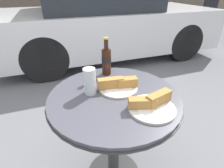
{
  "coord_description": "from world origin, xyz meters",
  "views": [
    {
      "loc": [
        -0.28,
        -0.77,
        1.27
      ],
      "look_at": [
        0.0,
        0.04,
        0.78
      ],
      "focal_mm": 28.0,
      "sensor_mm": 36.0,
      "label": 1
    }
  ],
  "objects_px": {
    "parked_car": "(107,23)",
    "lunch_plate_near": "(118,85)",
    "bistro_table": "(114,118)",
    "cola_bottle_left": "(106,60)",
    "drinking_glass": "(90,82)",
    "lunch_plate_far": "(152,104)",
    "pedestrian": "(211,3)"
  },
  "relations": [
    {
      "from": "lunch_plate_near",
      "to": "lunch_plate_far",
      "type": "height_order",
      "value": "same"
    },
    {
      "from": "cola_bottle_left",
      "to": "lunch_plate_far",
      "type": "xyz_separation_m",
      "value": [
        0.09,
        -0.44,
        -0.08
      ]
    },
    {
      "from": "parked_car",
      "to": "lunch_plate_near",
      "type": "bearing_deg",
      "value": -106.38
    },
    {
      "from": "lunch_plate_near",
      "to": "lunch_plate_far",
      "type": "bearing_deg",
      "value": -68.61
    },
    {
      "from": "lunch_plate_far",
      "to": "parked_car",
      "type": "relative_size",
      "value": 0.06
    },
    {
      "from": "bistro_table",
      "to": "cola_bottle_left",
      "type": "height_order",
      "value": "cola_bottle_left"
    },
    {
      "from": "drinking_glass",
      "to": "parked_car",
      "type": "relative_size",
      "value": 0.04
    },
    {
      "from": "cola_bottle_left",
      "to": "drinking_glass",
      "type": "distance_m",
      "value": 0.26
    },
    {
      "from": "bistro_table",
      "to": "lunch_plate_near",
      "type": "height_order",
      "value": "lunch_plate_near"
    },
    {
      "from": "cola_bottle_left",
      "to": "lunch_plate_near",
      "type": "distance_m",
      "value": 0.22
    },
    {
      "from": "lunch_plate_near",
      "to": "cola_bottle_left",
      "type": "bearing_deg",
      "value": 90.52
    },
    {
      "from": "cola_bottle_left",
      "to": "lunch_plate_near",
      "type": "height_order",
      "value": "cola_bottle_left"
    },
    {
      "from": "drinking_glass",
      "to": "pedestrian",
      "type": "height_order",
      "value": "pedestrian"
    },
    {
      "from": "lunch_plate_far",
      "to": "bistro_table",
      "type": "bearing_deg",
      "value": 127.46
    },
    {
      "from": "pedestrian",
      "to": "lunch_plate_far",
      "type": "bearing_deg",
      "value": -138.73
    },
    {
      "from": "cola_bottle_left",
      "to": "lunch_plate_far",
      "type": "height_order",
      "value": "cola_bottle_left"
    },
    {
      "from": "lunch_plate_near",
      "to": "lunch_plate_far",
      "type": "xyz_separation_m",
      "value": [
        0.09,
        -0.23,
        -0.0
      ]
    },
    {
      "from": "bistro_table",
      "to": "parked_car",
      "type": "height_order",
      "value": "parked_car"
    },
    {
      "from": "drinking_glass",
      "to": "lunch_plate_far",
      "type": "bearing_deg",
      "value": -43.1
    },
    {
      "from": "drinking_glass",
      "to": "parked_car",
      "type": "bearing_deg",
      "value": 70.14
    },
    {
      "from": "lunch_plate_near",
      "to": "pedestrian",
      "type": "xyz_separation_m",
      "value": [
        3.44,
        2.71,
        0.12
      ]
    },
    {
      "from": "cola_bottle_left",
      "to": "lunch_plate_near",
      "type": "xyz_separation_m",
      "value": [
        0.0,
        -0.21,
        -0.07
      ]
    },
    {
      "from": "lunch_plate_near",
      "to": "parked_car",
      "type": "height_order",
      "value": "parked_car"
    },
    {
      "from": "bistro_table",
      "to": "cola_bottle_left",
      "type": "xyz_separation_m",
      "value": [
        0.04,
        0.27,
        0.27
      ]
    },
    {
      "from": "cola_bottle_left",
      "to": "pedestrian",
      "type": "bearing_deg",
      "value": 36.01
    },
    {
      "from": "cola_bottle_left",
      "to": "drinking_glass",
      "type": "height_order",
      "value": "cola_bottle_left"
    },
    {
      "from": "bistro_table",
      "to": "lunch_plate_near",
      "type": "relative_size",
      "value": 3.14
    },
    {
      "from": "drinking_glass",
      "to": "lunch_plate_near",
      "type": "distance_m",
      "value": 0.17
    },
    {
      "from": "lunch_plate_far",
      "to": "parked_car",
      "type": "height_order",
      "value": "parked_car"
    },
    {
      "from": "lunch_plate_far",
      "to": "parked_car",
      "type": "xyz_separation_m",
      "value": [
        0.64,
        2.7,
        -0.12
      ]
    },
    {
      "from": "bistro_table",
      "to": "pedestrian",
      "type": "height_order",
      "value": "pedestrian"
    },
    {
      "from": "bistro_table",
      "to": "parked_car",
      "type": "xyz_separation_m",
      "value": [
        0.77,
        2.53,
        0.07
      ]
    }
  ]
}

